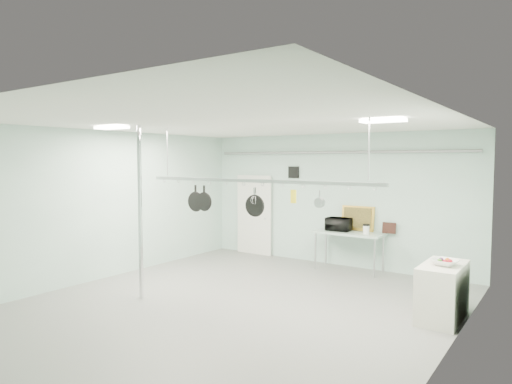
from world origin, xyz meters
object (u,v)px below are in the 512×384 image
Objects in this scene: fruit_bowl at (445,262)px; skillet_mid at (204,198)px; chrome_pole at (140,213)px; pot_rack at (253,179)px; side_cabinet at (443,292)px; skillet_right at (255,202)px; prep_table at (349,235)px; coffee_canister at (366,230)px; microwave at (339,224)px; skillet_left at (196,198)px.

skillet_mid is (-4.12, -1.02, 0.89)m from fruit_bowl.
chrome_pole reaches higher than pot_rack.
pot_rack is (1.90, 0.90, 0.63)m from chrome_pole.
skillet_right reaches higher than side_cabinet.
prep_table is 1.33× the size of side_cabinet.
skillet_mid reaches higher than coffee_canister.
chrome_pole reaches higher than coffee_canister.
coffee_canister is at bearing -10.82° from prep_table.
microwave is (-2.82, 2.22, 0.61)m from side_cabinet.
chrome_pole is 6.33× the size of skillet_left.
skillet_left reaches higher than coffee_canister.
side_cabinet is 2.31× the size of skillet_right.
coffee_canister is at bearing 55.70° from skillet_left.
pot_rack reaches higher than microwave.
microwave is at bearing 176.05° from prep_table.
fruit_bowl is at bearing 14.43° from skillet_mid.
coffee_canister is at bearing 73.13° from skillet_right.
prep_table is 3.39m from side_cabinet.
prep_table is 0.33× the size of pot_rack.
pot_rack is 3.54m from coffee_canister.
pot_rack is at bearing 0.57° from skillet_mid.
skillet_left and skillet_mid have the same top height.
pot_rack is 25.27× the size of coffee_canister.
coffee_canister is at bearing 75.29° from pot_rack.
prep_table is 3.90× the size of fruit_bowl.
side_cabinet is 4.45m from skillet_mid.
microwave is 3.67m from fruit_bowl.
chrome_pole reaches higher than prep_table.
fruit_bowl is at bearing 13.22° from skillet_left.
microwave is at bearing 64.29° from chrome_pole.
pot_rack reaches higher than skillet_mid.
skillet_mid is 0.95× the size of skillet_right.
prep_table is at bearing 62.07° from skillet_left.
chrome_pole reaches higher than skillet_mid.
pot_rack is 1.20m from skillet_mid.
skillet_right is (1.39, 0.00, -0.01)m from skillet_left.
prep_table reaches higher than side_cabinet.
skillet_mid and skillet_right have the same top height.
microwave is 3.64m from skillet_mid.
skillet_mid is at bearing 177.22° from skillet_right.
pot_rack is at bearing 25.35° from chrome_pole.
side_cabinet is 2.38× the size of skillet_left.
skillet_mid is at bearing 180.00° from pot_rack.
pot_rack is at bearing 86.84° from microwave.
side_cabinet is at bearing -40.79° from prep_table.
side_cabinet is at bearing 22.41° from chrome_pole.
microwave is 0.72m from coffee_canister.
coffee_canister is at bearing 58.96° from skillet_mid.
pot_rack is at bearing 177.22° from skillet_right.
chrome_pole is 2.15m from skillet_right.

